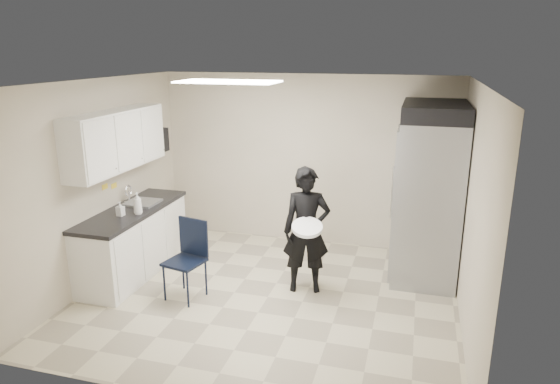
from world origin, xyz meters
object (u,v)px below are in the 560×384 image
(commercial_fridge, at_px, (428,199))
(man_tuxedo, at_px, (306,230))
(lower_counter, at_px, (134,243))
(folding_chair, at_px, (184,262))

(commercial_fridge, distance_m, man_tuxedo, 1.73)
(lower_counter, height_order, commercial_fridge, commercial_fridge)
(lower_counter, relative_size, folding_chair, 2.01)
(commercial_fridge, bearing_deg, man_tuxedo, -146.78)
(lower_counter, bearing_deg, man_tuxedo, 3.39)
(commercial_fridge, relative_size, folding_chair, 2.23)
(folding_chair, distance_m, man_tuxedo, 1.54)
(lower_counter, bearing_deg, folding_chair, -26.07)
(man_tuxedo, bearing_deg, lower_counter, 169.32)
(man_tuxedo, bearing_deg, commercial_fridge, 19.15)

